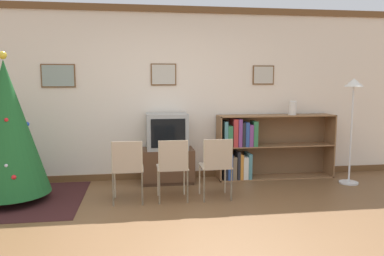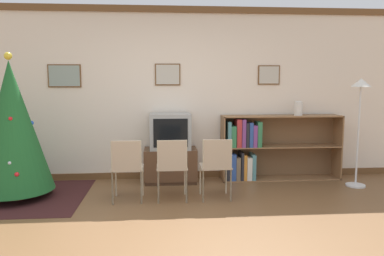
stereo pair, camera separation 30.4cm
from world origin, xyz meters
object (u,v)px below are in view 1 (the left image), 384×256
at_px(standing_lamp, 353,103).
at_px(tv_console, 167,166).
at_px(vase, 293,108).
at_px(folding_chair_center, 173,166).
at_px(bookshelf, 255,147).
at_px(folding_chair_left, 128,167).
at_px(folding_chair_right, 217,164).
at_px(television, 167,131).
at_px(christmas_tree, 7,128).

bearing_deg(standing_lamp, tv_console, 170.57).
distance_m(vase, standing_lamp, 0.89).
relative_size(tv_console, vase, 3.61).
xyz_separation_m(tv_console, standing_lamp, (2.74, -0.46, 0.96)).
relative_size(folding_chair_center, bookshelf, 0.44).
distance_m(tv_console, bookshelf, 1.44).
height_order(folding_chair_left, folding_chair_center, same).
height_order(tv_console, folding_chair_right, folding_chair_right).
height_order(folding_chair_right, bookshelf, bookshelf).
relative_size(tv_console, folding_chair_center, 0.98).
bearing_deg(folding_chair_center, folding_chair_right, 0.00).
bearing_deg(vase, television, -178.93).
xyz_separation_m(folding_chair_left, folding_chair_center, (0.58, 0.00, 0.00)).
xyz_separation_m(tv_console, bookshelf, (1.41, 0.06, 0.24)).
height_order(christmas_tree, television, christmas_tree).
height_order(christmas_tree, folding_chair_center, christmas_tree).
height_order(folding_chair_left, standing_lamp, standing_lamp).
distance_m(television, vase, 2.04).
bearing_deg(bookshelf, folding_chair_center, -145.15).
distance_m(television, folding_chair_left, 1.14).
xyz_separation_m(folding_chair_center, bookshelf, (1.41, 0.99, 0.03)).
bearing_deg(standing_lamp, christmas_tree, -178.03).
bearing_deg(folding_chair_left, christmas_tree, 168.53).
distance_m(folding_chair_right, bookshelf, 1.29).
bearing_deg(vase, tv_console, -179.00).
height_order(christmas_tree, tv_console, christmas_tree).
height_order(folding_chair_left, vase, vase).
xyz_separation_m(christmas_tree, television, (2.09, 0.62, -0.16)).
distance_m(christmas_tree, folding_chair_right, 2.72).
bearing_deg(television, folding_chair_center, -90.00).
distance_m(christmas_tree, tv_console, 2.28).
height_order(christmas_tree, standing_lamp, christmas_tree).
relative_size(television, vase, 2.78).
bearing_deg(christmas_tree, vase, 9.10).
distance_m(television, standing_lamp, 2.81).
xyz_separation_m(television, vase, (2.01, 0.04, 0.33)).
bearing_deg(television, folding_chair_right, -58.12).
xyz_separation_m(tv_console, folding_chair_left, (-0.58, -0.93, 0.21)).
bearing_deg(tv_console, bookshelf, 2.33).
xyz_separation_m(christmas_tree, folding_chair_left, (1.51, -0.31, -0.49)).
relative_size(bookshelf, standing_lamp, 1.18).
bearing_deg(bookshelf, vase, -2.16).
relative_size(folding_chair_left, folding_chair_right, 1.00).
relative_size(christmas_tree, folding_chair_center, 2.34).
bearing_deg(folding_chair_right, vase, 33.83).
relative_size(folding_chair_left, bookshelf, 0.44).
xyz_separation_m(folding_chair_right, vase, (1.44, 0.96, 0.66)).
height_order(folding_chair_center, bookshelf, bookshelf).
height_order(tv_console, folding_chair_center, folding_chair_center).
xyz_separation_m(folding_chair_left, bookshelf, (1.99, 0.99, 0.03)).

